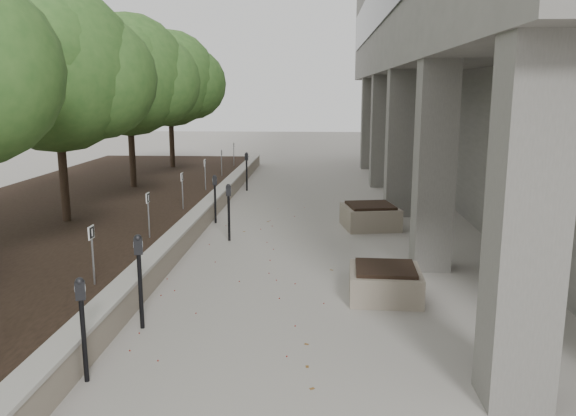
% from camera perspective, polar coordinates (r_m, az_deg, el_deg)
% --- Properties ---
extents(retaining_wall, '(0.39, 26.00, 0.50)m').
position_cam_1_polar(retaining_wall, '(14.71, -8.81, -1.08)').
color(retaining_wall, gray).
rests_on(retaining_wall, ground).
extents(planting_bed, '(7.00, 26.00, 0.40)m').
position_cam_1_polar(planting_bed, '(15.89, -21.88, -1.03)').
color(planting_bed, black).
rests_on(planting_bed, ground).
extents(crabapple_tree_3, '(4.60, 4.00, 5.44)m').
position_cam_1_polar(crabapple_tree_3, '(14.36, -21.88, 9.50)').
color(crabapple_tree_3, '#315D23').
rests_on(crabapple_tree_3, planting_bed).
extents(crabapple_tree_4, '(4.60, 4.00, 5.44)m').
position_cam_1_polar(crabapple_tree_4, '(19.02, -15.49, 10.19)').
color(crabapple_tree_4, '#315D23').
rests_on(crabapple_tree_4, planting_bed).
extents(crabapple_tree_5, '(4.60, 4.00, 5.44)m').
position_cam_1_polar(crabapple_tree_5, '(23.81, -11.63, 10.55)').
color(crabapple_tree_5, '#315D23').
rests_on(crabapple_tree_5, planting_bed).
extents(parking_sign_3, '(0.04, 0.22, 0.96)m').
position_cam_1_polar(parking_sign_3, '(9.59, -18.82, -4.47)').
color(parking_sign_3, black).
rests_on(parking_sign_3, planting_bed).
extents(parking_sign_4, '(0.04, 0.22, 0.96)m').
position_cam_1_polar(parking_sign_4, '(12.34, -13.67, -0.71)').
color(parking_sign_4, black).
rests_on(parking_sign_4, planting_bed).
extents(parking_sign_5, '(0.04, 0.22, 0.96)m').
position_cam_1_polar(parking_sign_5, '(15.18, -10.44, 1.68)').
color(parking_sign_5, black).
rests_on(parking_sign_5, planting_bed).
extents(parking_sign_6, '(0.04, 0.22, 0.96)m').
position_cam_1_polar(parking_sign_6, '(18.08, -8.22, 3.30)').
color(parking_sign_6, black).
rests_on(parking_sign_6, planting_bed).
extents(parking_sign_7, '(0.04, 0.22, 0.96)m').
position_cam_1_polar(parking_sign_7, '(21.00, -6.62, 4.47)').
color(parking_sign_7, black).
rests_on(parking_sign_7, planting_bed).
extents(parking_sign_8, '(0.04, 0.22, 0.96)m').
position_cam_1_polar(parking_sign_8, '(23.94, -5.40, 5.35)').
color(parking_sign_8, black).
rests_on(parking_sign_8, planting_bed).
extents(parking_meter_1, '(0.15, 0.13, 1.31)m').
position_cam_1_polar(parking_meter_1, '(7.33, -19.67, -11.35)').
color(parking_meter_1, black).
rests_on(parking_meter_1, ground).
extents(parking_meter_2, '(0.16, 0.13, 1.42)m').
position_cam_1_polar(parking_meter_2, '(8.65, -14.48, -7.11)').
color(parking_meter_2, black).
rests_on(parking_meter_2, ground).
extents(parking_meter_3, '(0.15, 0.12, 1.34)m').
position_cam_1_polar(parking_meter_3, '(13.34, -5.90, -0.44)').
color(parking_meter_3, black).
rests_on(parking_meter_3, ground).
extents(parking_meter_4, '(0.15, 0.13, 1.29)m').
position_cam_1_polar(parking_meter_4, '(15.20, -7.25, 0.89)').
color(parking_meter_4, black).
rests_on(parking_meter_4, ground).
extents(parking_meter_5, '(0.14, 0.11, 1.35)m').
position_cam_1_polar(parking_meter_5, '(20.11, -4.13, 3.63)').
color(parking_meter_5, black).
rests_on(parking_meter_5, ground).
extents(planter_front, '(1.22, 1.22, 0.55)m').
position_cam_1_polar(planter_front, '(9.85, 9.60, -7.28)').
color(planter_front, gray).
rests_on(planter_front, ground).
extents(planter_back, '(1.52, 1.52, 0.61)m').
position_cam_1_polar(planter_back, '(14.77, 8.15, -0.78)').
color(planter_back, gray).
rests_on(planter_back, ground).
extents(berry_scatter, '(3.30, 14.10, 0.02)m').
position_cam_1_polar(berry_scatter, '(10.68, -4.08, -7.13)').
color(berry_scatter, maroon).
rests_on(berry_scatter, ground).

